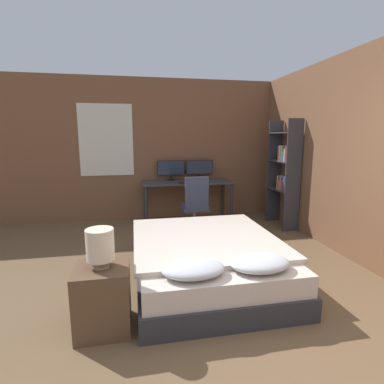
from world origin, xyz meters
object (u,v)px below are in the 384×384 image
Objects in this scene: nightstand at (103,298)px; monitor_right at (200,168)px; bedside_lamp at (100,245)px; desk at (187,186)px; monitor_left at (171,169)px; keyboard at (190,183)px; office_chair at (195,211)px; computer_mouse at (205,182)px; bookshelf at (285,169)px; bed at (207,260)px.

nightstand is 1.03× the size of monitor_right.
monitor_right is at bearing 65.11° from bedside_lamp.
monitor_right is (0.28, 0.22, 0.31)m from desk.
monitor_left is 0.57m from keyboard.
monitor_left reaches higher than nightstand.
office_chair is (0.27, -1.01, -0.61)m from monitor_left.
nightstand is 1.72× the size of bedside_lamp.
desk reaches higher than nightstand.
monitor_left is 7.67× the size of computer_mouse.
office_chair is at bearing -75.00° from monitor_left.
monitor_right reaches higher than computer_mouse.
bedside_lamp is at bearing -140.00° from bookshelf.
desk is at bearing 67.88° from bedside_lamp.
nightstand is 3.24m from keyboard.
nightstand is 3.86m from bookshelf.
bookshelf reaches higher than nightstand.
bedside_lamp is at bearing -112.12° from desk.
bookshelf reaches higher than bed.
nightstand is at bearing -112.12° from desk.
office_chair is at bearing 82.87° from bed.
bed is at bearing -102.75° from computer_mouse.
monitor_left reaches higher than bedside_lamp.
office_chair is (-0.01, -0.79, -0.30)m from desk.
desk is 4.32× the size of keyboard.
bookshelf reaches higher than monitor_right.
monitor_right is 1.22m from office_chair.
bookshelf is (1.63, 0.07, 0.67)m from office_chair.
desk is 3.16× the size of monitor_right.
keyboard is at bearing 84.35° from bed.
monitor_right reaches higher than bed.
bedside_lamp is at bearing 180.00° from nightstand.
monitor_right reaches higher than keyboard.
nightstand is 2.68m from office_chair.
desk is 24.21× the size of computer_mouse.
bed is 2.32m from keyboard.
monitor_left is 0.75m from computer_mouse.
computer_mouse is 0.07× the size of office_chair.
monitor_right is at bearing 90.23° from computer_mouse.
bed is 5.09× the size of keyboard.
bookshelf is (2.90, 2.43, 0.30)m from bedside_lamp.
keyboard is at bearing 88.70° from office_chair.
bed is 1.36m from bedside_lamp.
nightstand is at bearing -106.46° from monitor_left.
computer_mouse is at bearing -89.77° from monitor_right.
computer_mouse is (1.57, 2.93, 0.04)m from bedside_lamp.
nightstand is (-1.06, -0.69, 0.03)m from bed.
monitor_right is 7.67× the size of computer_mouse.
bed is 3.72× the size of monitor_left.
monitor_right is at bearing 73.64° from office_chair.
monitor_right is at bearing 79.32° from bed.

